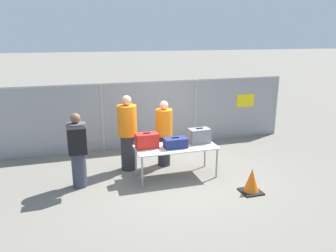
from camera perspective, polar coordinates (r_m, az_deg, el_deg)
ground_plane at (r=7.76m, az=1.12°, el=-8.49°), size 120.00×120.00×0.00m
fence_section at (r=9.47m, az=-2.86°, el=2.37°), size 8.44×0.07×1.91m
inspection_table at (r=7.45m, az=1.41°, el=-3.98°), size 1.85×0.80×0.72m
suitcase_red at (r=7.31m, az=-3.69°, el=-2.58°), size 0.51×0.29×0.36m
suitcase_navy at (r=7.35m, az=1.30°, el=-2.94°), size 0.52×0.30×0.24m
suitcase_grey at (r=7.68m, az=5.48°, el=-1.70°), size 0.50×0.30×0.36m
traveler_hooded at (r=7.08m, az=-15.47°, el=-3.72°), size 0.40×0.62×1.63m
security_worker_near at (r=8.05m, az=-0.70°, el=-1.15°), size 0.41×0.41×1.64m
security_worker_far at (r=7.82m, az=-7.08°, el=-1.07°), size 0.45×0.45×1.82m
utility_trailer at (r=12.36m, az=0.62°, el=2.75°), size 4.49×2.05×0.73m
traffic_cone at (r=7.08m, az=14.36°, el=-9.35°), size 0.42×0.42×0.52m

